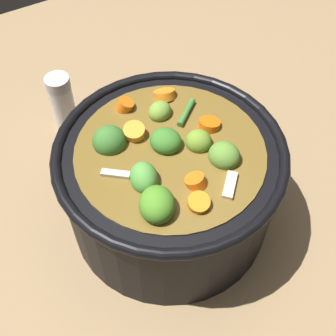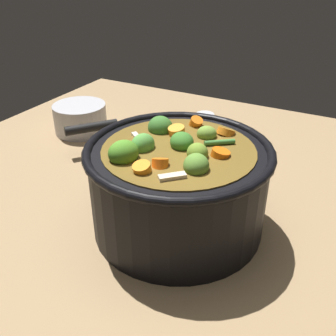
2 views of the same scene
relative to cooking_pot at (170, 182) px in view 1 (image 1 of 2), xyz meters
The scene contains 3 objects.
ground_plane 0.07m from the cooking_pot, 71.44° to the right, with size 1.10×1.10×0.00m, color #8C704C.
cooking_pot is the anchor object (origin of this frame).
salt_shaker 0.22m from the cooking_pot, 13.60° to the left, with size 0.03×0.03×0.09m.
Camera 1 is at (-0.27, 0.16, 0.50)m, focal length 47.93 mm.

